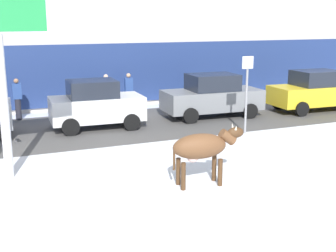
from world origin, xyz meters
The scene contains 10 objects.
ground_plane centered at (0.00, 0.00, 0.00)m, with size 120.00×120.00×0.00m, color white.
road_strip centered at (0.00, 8.43, 0.00)m, with size 60.00×5.60×0.01m, color #514F4C.
cow_brown centered at (0.12, 1.37, 0.99)m, with size 1.92×0.73×1.54m.
car_white_hatchback centered at (-0.89, 8.40, 0.93)m, with size 3.57×2.04×1.86m.
car_grey_sedan centered at (4.19, 8.53, 0.91)m, with size 4.27×2.12×1.84m.
car_yellow_sedan centered at (9.22, 7.93, 0.91)m, with size 4.27×2.12×1.84m.
pedestrian_near_billboard centered at (-3.55, 11.07, 0.88)m, with size 0.36×0.24×1.73m.
pedestrian_by_cars centered at (0.22, 11.07, 0.88)m, with size 0.36×0.24×1.73m.
pedestrian_far_left centered at (1.27, 11.07, 0.88)m, with size 0.36×0.24×1.73m.
street_sign centered at (3.96, 5.48, 1.67)m, with size 0.44×0.08×2.82m.
Camera 1 is at (-4.76, -8.22, 4.10)m, focal length 47.89 mm.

